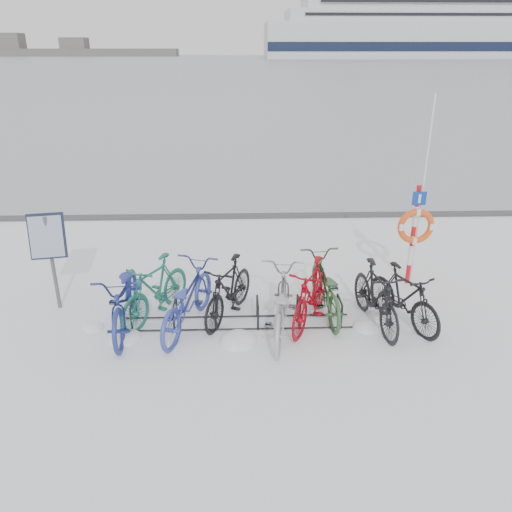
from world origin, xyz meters
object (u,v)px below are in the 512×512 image
object	(u,v)px
info_board	(48,242)
lifebuoy_station	(416,226)
cruise_ferry	(458,21)
bike_rack	(237,315)

from	to	relation	value
info_board	lifebuoy_station	bearing A→B (deg)	-3.85
lifebuoy_station	info_board	bearing A→B (deg)	-173.39
info_board	cruise_ferry	distance (m)	226.31
info_board	cruise_ferry	xyz separation A→B (m)	(90.61, 207.00, 12.50)
cruise_ferry	lifebuoy_station	bearing A→B (deg)	-112.10
lifebuoy_station	cruise_ferry	bearing A→B (deg)	67.90
bike_rack	cruise_ferry	distance (m)	225.69
bike_rack	info_board	distance (m)	3.59
bike_rack	lifebuoy_station	xyz separation A→B (m)	(3.52, 1.48, 1.08)
info_board	cruise_ferry	world-z (taller)	cruise_ferry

